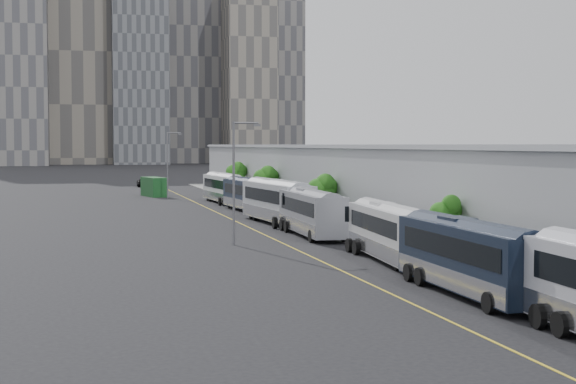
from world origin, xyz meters
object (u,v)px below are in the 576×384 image
object	(u,v)px
bus_4	(277,205)
shipping_container	(154,187)
street_lamp_near	(236,174)
bus_1	(470,263)
bus_3	(312,216)
street_lamp_far	(169,160)
bus_6	(224,190)
bus_2	(390,237)
bus_5	(248,197)
suv	(144,183)

from	to	relation	value
bus_4	shipping_container	bearing A→B (deg)	94.19
street_lamp_near	bus_4	bearing A→B (deg)	67.27
bus_1	shipping_container	distance (m)	84.86
bus_3	street_lamp_far	xyz separation A→B (m)	(-5.68, 51.59, 3.57)
bus_1	bus_6	bearing A→B (deg)	90.51
bus_2	street_lamp_near	size ratio (longest dim) A/B	1.39
bus_5	shipping_container	bearing A→B (deg)	99.35
street_lamp_near	bus_3	bearing A→B (deg)	34.54
bus_4	bus_6	xyz separation A→B (m)	(0.03, 29.24, -0.14)
bus_4	street_lamp_near	xyz separation A→B (m)	(-6.75, -16.10, 3.42)
bus_4	street_lamp_far	distance (m)	40.75
bus_2	bus_5	world-z (taller)	bus_5
bus_5	bus_6	bearing A→B (deg)	86.54
bus_4	suv	xyz separation A→B (m)	(-6.19, 73.62, -0.97)
bus_1	bus_6	distance (m)	68.76
bus_6	suv	world-z (taller)	bus_6
bus_6	bus_5	bearing A→B (deg)	-92.52
shipping_container	street_lamp_far	bearing A→B (deg)	-83.48
bus_2	shipping_container	bearing A→B (deg)	100.77
bus_2	street_lamp_near	distance (m)	13.60
bus_4	suv	size ratio (longest dim) A/B	2.70
bus_1	bus_2	distance (m)	12.87
suv	bus_4	bearing A→B (deg)	-83.65
street_lamp_near	street_lamp_far	size ratio (longest dim) A/B	1.00
street_lamp_far	shipping_container	distance (m)	6.30
bus_1	street_lamp_far	world-z (taller)	street_lamp_far
bus_4	shipping_container	size ratio (longest dim) A/B	2.25
bus_5	shipping_container	distance (m)	30.57
bus_5	bus_4	bearing A→B (deg)	-96.03
bus_2	street_lamp_far	world-z (taller)	street_lamp_far
street_lamp_near	shipping_container	world-z (taller)	street_lamp_near
bus_1	street_lamp_near	xyz separation A→B (m)	(-6.97, 23.43, 3.57)
shipping_container	bus_6	bearing A→B (deg)	-77.16
bus_2	bus_3	xyz separation A→B (m)	(-0.87, 15.31, 0.05)
bus_5	bus_6	xyz separation A→B (m)	(-0.32, 13.87, 0.04)
bus_1	shipping_container	bearing A→B (deg)	95.31
bus_1	suv	xyz separation A→B (m)	(-6.42, 113.14, -0.82)
bus_3	bus_5	world-z (taller)	bus_3
bus_1	shipping_container	xyz separation A→B (m)	(-7.34, 84.54, -0.20)
street_lamp_near	bus_5	bearing A→B (deg)	77.31
bus_6	street_lamp_near	xyz separation A→B (m)	(-6.77, -45.34, 3.56)
bus_1	bus_5	distance (m)	54.90
shipping_container	suv	bearing A→B (deg)	76.66
bus_6	street_lamp_near	world-z (taller)	street_lamp_near
bus_3	bus_6	bearing A→B (deg)	91.42
bus_5	street_lamp_near	size ratio (longest dim) A/B	1.40
bus_6	street_lamp_near	bearing A→B (deg)	-102.32
bus_2	bus_6	world-z (taller)	bus_6
street_lamp_far	suv	world-z (taller)	street_lamp_far
bus_3	street_lamp_near	world-z (taller)	street_lamp_near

